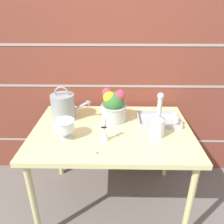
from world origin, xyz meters
TOP-DOWN VIEW (x-y plane):
  - ground_plane at (0.00, 0.00)m, footprint 12.00×12.00m
  - brick_wall at (0.00, 0.50)m, footprint 3.60×0.08m
  - patio_table at (0.00, 0.00)m, footprint 1.18×0.82m
  - watering_can at (-0.39, 0.16)m, footprint 0.33×0.19m
  - crystal_pedestal_bowl at (-0.32, -0.13)m, footprint 0.15×0.15m
  - flower_planter at (0.01, 0.14)m, footprint 0.21×0.21m
  - glass_decanter at (0.32, -0.09)m, footprint 0.10×0.10m
  - figurine_vase at (-0.05, -0.16)m, footprint 0.07×0.07m
  - wire_tray at (0.37, 0.12)m, footprint 0.33×0.25m
  - fallen_petal at (-0.09, -0.31)m, footprint 0.01×0.01m

SIDE VIEW (x-z plane):
  - ground_plane at x=0.00m, z-range 0.00..0.00m
  - patio_table at x=0.00m, z-range 0.30..1.04m
  - fallen_petal at x=-0.09m, z-range 0.74..0.75m
  - wire_tray at x=0.37m, z-range 0.73..0.77m
  - figurine_vase at x=-0.05m, z-range 0.72..0.90m
  - crystal_pedestal_bowl at x=-0.32m, z-range 0.76..0.90m
  - glass_decanter at x=0.32m, z-range 0.68..1.01m
  - watering_can at x=-0.39m, z-range 0.71..0.99m
  - flower_planter at x=0.01m, z-range 0.73..1.00m
  - brick_wall at x=0.00m, z-range 0.00..2.20m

